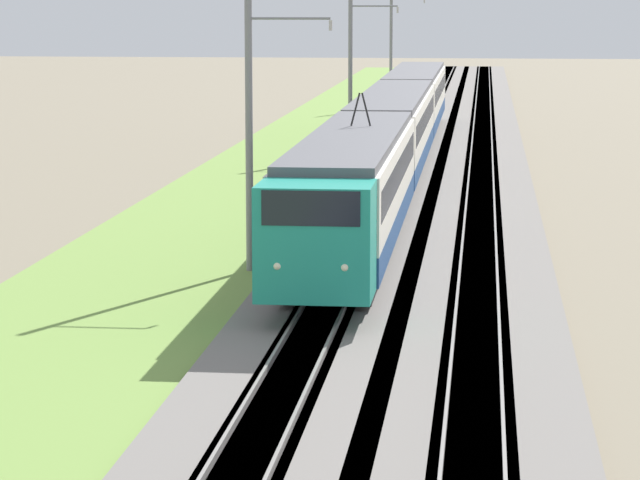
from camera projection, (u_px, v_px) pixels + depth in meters
name	position (u px, v px, depth m)	size (l,w,h in m)	color
ballast_main	(372.00, 222.00, 54.55)	(240.00, 4.40, 0.30)	slate
ballast_adjacent	(480.00, 223.00, 54.13)	(240.00, 4.40, 0.30)	slate
track_main	(372.00, 221.00, 54.55)	(240.00, 1.57, 0.45)	#4C4238
track_adjacent	(480.00, 223.00, 54.13)	(240.00, 1.57, 0.45)	#4C4238
grass_verge	(227.00, 222.00, 55.12)	(240.00, 8.66, 0.12)	olive
passenger_train	(393.00, 129.00, 66.67)	(63.42, 2.92, 5.11)	teal
catenary_mast_mid	(251.00, 128.00, 44.34)	(0.22, 2.56, 8.45)	slate
catenary_mast_far	(351.00, 70.00, 77.40)	(0.22, 2.56, 8.59)	slate
catenary_mast_distant	(392.00, 46.00, 110.44)	(0.22, 2.56, 8.94)	slate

